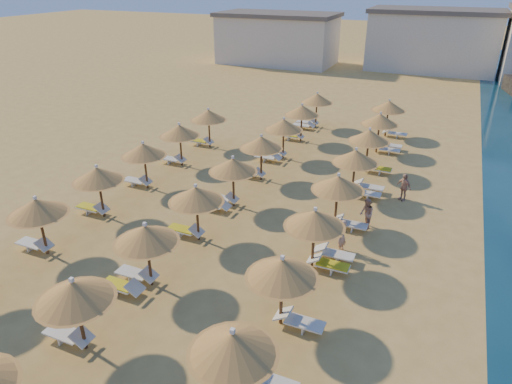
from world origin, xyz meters
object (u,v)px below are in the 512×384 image
at_px(beachgoer_a, 342,236).
at_px(beachgoer_c, 404,187).
at_px(parasol_row_west, 216,180).
at_px(beachgoer_b, 367,214).
at_px(parasol_row_east, 327,201).

xyz_separation_m(beachgoer_a, beachgoer_c, (1.84, 6.38, -0.01)).
height_order(parasol_row_west, beachgoer_b, parasol_row_west).
bearing_deg(beachgoer_c, parasol_row_east, -77.44).
xyz_separation_m(parasol_row_west, beachgoer_c, (8.17, 6.22, -1.53)).
height_order(beachgoer_a, beachgoer_b, beachgoer_a).
distance_m(beachgoer_a, beachgoer_c, 6.64).
xyz_separation_m(beachgoer_b, beachgoer_c, (1.24, 3.86, 0.00)).
height_order(parasol_row_west, beachgoer_c, parasol_row_west).
relative_size(parasol_row_west, beachgoer_b, 23.36).
relative_size(beachgoer_b, beachgoer_c, 1.00).
distance_m(parasol_row_west, beachgoer_b, 7.48).
distance_m(parasol_row_east, beachgoer_c, 6.93).
relative_size(parasol_row_east, parasol_row_west, 1.00).
relative_size(parasol_row_east, beachgoer_b, 23.36).
height_order(parasol_row_west, beachgoer_a, parasol_row_west).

